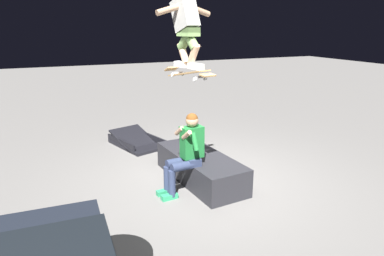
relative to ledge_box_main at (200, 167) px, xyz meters
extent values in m
plane|color=slate|center=(-0.08, -0.10, -0.23)|extent=(40.00, 40.00, 0.00)
cube|color=#28282D|center=(0.00, 0.00, 0.00)|extent=(2.02, 0.93, 0.46)
cube|color=#2D3856|center=(-0.33, 0.30, 0.29)|extent=(0.32, 0.20, 0.12)
cube|color=#1E7233|center=(-0.33, 0.30, 0.60)|extent=(0.23, 0.36, 0.50)
sphere|color=tan|center=(-0.33, 0.30, 0.95)|extent=(0.20, 0.20, 0.20)
sphere|color=brown|center=(-0.33, 0.30, 0.97)|extent=(0.19, 0.19, 0.19)
cylinder|color=#1E7233|center=(-0.53, 0.34, 0.68)|extent=(0.20, 0.10, 0.29)
cylinder|color=tan|center=(-0.46, 0.45, 0.78)|extent=(0.24, 0.09, 0.19)
cylinder|color=#1E7233|center=(-0.13, 0.38, 0.68)|extent=(0.20, 0.10, 0.29)
cylinder|color=tan|center=(-0.22, 0.47, 0.78)|extent=(0.24, 0.09, 0.19)
cylinder|color=#2D3856|center=(-0.43, 0.49, 0.27)|extent=(0.18, 0.41, 0.14)
cylinder|color=#2D3856|center=(-0.45, 0.69, 0.02)|extent=(0.11, 0.11, 0.42)
cube|color=#2D9E66|center=(-0.46, 0.74, -0.19)|extent=(0.12, 0.27, 0.08)
cylinder|color=#2D3856|center=(-0.25, 0.51, 0.27)|extent=(0.18, 0.41, 0.14)
cylinder|color=#2D3856|center=(-0.27, 0.70, 0.02)|extent=(0.11, 0.11, 0.42)
cube|color=#2D9E66|center=(-0.28, 0.75, -0.19)|extent=(0.12, 0.27, 0.08)
cube|color=#AD8451|center=(-0.47, 0.42, 1.70)|extent=(0.81, 0.36, 0.17)
cube|color=#AD8451|center=(-0.03, 0.51, 1.72)|extent=(0.15, 0.22, 0.07)
cube|color=#AD8451|center=(-0.91, 0.33, 1.72)|extent=(0.16, 0.22, 0.04)
cube|color=#99999E|center=(-0.20, 0.48, 1.68)|extent=(0.10, 0.17, 0.04)
cylinder|color=white|center=(-0.21, 0.56, 1.65)|extent=(0.06, 0.04, 0.05)
cylinder|color=white|center=(-0.18, 0.39, 1.65)|extent=(0.06, 0.04, 0.05)
cube|color=#99999E|center=(-0.74, 0.36, 1.68)|extent=(0.10, 0.17, 0.04)
cylinder|color=white|center=(-0.76, 0.45, 1.65)|extent=(0.06, 0.04, 0.05)
cylinder|color=white|center=(-0.73, 0.27, 1.65)|extent=(0.06, 0.04, 0.05)
cube|color=white|center=(-0.29, 0.46, 1.81)|extent=(0.27, 0.15, 0.08)
cube|color=white|center=(-0.65, 0.38, 1.81)|extent=(0.27, 0.15, 0.08)
cylinder|color=tan|center=(-0.35, 0.44, 1.97)|extent=(0.25, 0.15, 0.31)
cylinder|color=#5D7B45|center=(-0.42, 0.43, 2.17)|extent=(0.35, 0.19, 0.33)
cylinder|color=tan|center=(-0.59, 0.39, 1.97)|extent=(0.25, 0.15, 0.31)
cylinder|color=#5D7B45|center=(-0.52, 0.41, 2.17)|extent=(0.35, 0.19, 0.33)
cube|color=#5D7B45|center=(-0.47, 0.42, 2.27)|extent=(0.33, 0.26, 0.12)
cube|color=silver|center=(-0.39, 0.44, 2.51)|extent=(0.49, 0.31, 0.52)
cylinder|color=tan|center=(-0.42, 0.66, 2.57)|extent=(0.17, 0.45, 0.19)
cylinder|color=tan|center=(-0.33, 0.22, 2.57)|extent=(0.17, 0.45, 0.19)
cube|color=black|center=(2.22, 0.52, -0.20)|extent=(1.41, 1.10, 0.06)
cube|color=black|center=(2.22, 0.52, -0.13)|extent=(1.36, 1.08, 0.40)
cube|color=black|center=(2.22, 0.89, -0.14)|extent=(1.08, 0.36, 0.19)
cube|color=black|center=(2.22, 0.16, -0.14)|extent=(1.08, 0.36, 0.19)
camera|label=1|loc=(-5.10, 2.39, 2.35)|focal=32.79mm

